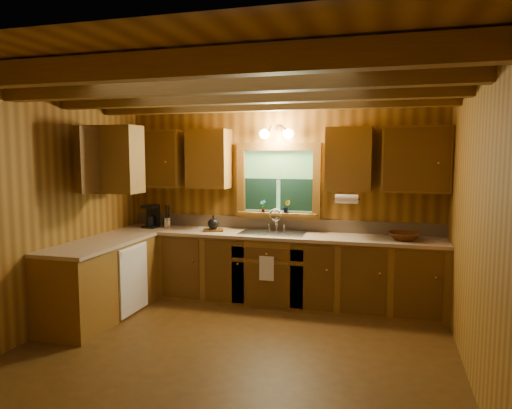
{
  "coord_description": "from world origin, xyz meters",
  "views": [
    {
      "loc": [
        1.41,
        -4.13,
        1.89
      ],
      "look_at": [
        0.0,
        0.8,
        1.35
      ],
      "focal_mm": 32.89,
      "sensor_mm": 36.0,
      "label": 1
    }
  ],
  "objects_px": {
    "cutting_board": "(213,230)",
    "sink": "(273,237)",
    "wicker_basket": "(405,236)",
    "coffee_maker": "(152,216)"
  },
  "relations": [
    {
      "from": "sink",
      "to": "coffee_maker",
      "type": "xyz_separation_m",
      "value": [
        -1.73,
        0.03,
        0.2
      ]
    },
    {
      "from": "cutting_board",
      "to": "wicker_basket",
      "type": "bearing_deg",
      "value": -21.21
    },
    {
      "from": "coffee_maker",
      "to": "wicker_basket",
      "type": "xyz_separation_m",
      "value": [
        3.33,
        -0.08,
        -0.11
      ]
    },
    {
      "from": "wicker_basket",
      "to": "cutting_board",
      "type": "bearing_deg",
      "value": 179.92
    },
    {
      "from": "coffee_maker",
      "to": "wicker_basket",
      "type": "relative_size",
      "value": 0.84
    },
    {
      "from": "sink",
      "to": "coffee_maker",
      "type": "height_order",
      "value": "coffee_maker"
    },
    {
      "from": "cutting_board",
      "to": "sink",
      "type": "bearing_deg",
      "value": -17.48
    },
    {
      "from": "sink",
      "to": "cutting_board",
      "type": "xyz_separation_m",
      "value": [
        -0.8,
        -0.05,
        0.06
      ]
    },
    {
      "from": "coffee_maker",
      "to": "wicker_basket",
      "type": "bearing_deg",
      "value": 1.06
    },
    {
      "from": "sink",
      "to": "wicker_basket",
      "type": "xyz_separation_m",
      "value": [
        1.59,
        -0.05,
        0.09
      ]
    }
  ]
}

